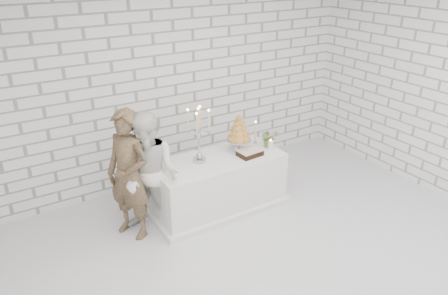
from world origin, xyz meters
TOP-DOWN VIEW (x-y plane):
  - ground at (0.00, 0.00)m, footprint 6.00×5.00m
  - wall_back at (0.00, 2.50)m, footprint 6.00×0.01m
  - cake_table at (0.03, 1.37)m, footprint 1.80×0.80m
  - groom at (-1.21, 1.40)m, footprint 0.64×0.72m
  - bride at (-0.97, 1.30)m, footprint 0.96×0.99m
  - candelabra at (-0.22, 1.42)m, footprint 0.34×0.34m
  - croquembouche at (0.42, 1.44)m, footprint 0.36×0.36m
  - chocolate_cake at (0.45, 1.22)m, footprint 0.33×0.25m
  - pillar_candle at (0.84, 1.25)m, footprint 0.09×0.09m
  - extra_taper at (0.76, 1.52)m, footprint 0.07×0.07m
  - flowers at (0.86, 1.32)m, footprint 0.29×0.27m

SIDE VIEW (x-z plane):
  - ground at x=0.00m, z-range -0.01..0.01m
  - cake_table at x=0.03m, z-range 0.00..0.75m
  - chocolate_cake at x=0.45m, z-range 0.75..0.83m
  - bride at x=-0.97m, z-range 0.00..1.60m
  - pillar_candle at x=0.84m, z-range 0.75..0.87m
  - groom at x=-1.21m, z-range 0.00..1.66m
  - flowers at x=0.86m, z-range 0.75..1.02m
  - extra_taper at x=0.76m, z-range 0.75..1.07m
  - croquembouche at x=0.42m, z-range 0.75..1.29m
  - candelabra at x=-0.22m, z-range 0.75..1.51m
  - wall_back at x=0.00m, z-range 0.00..3.00m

